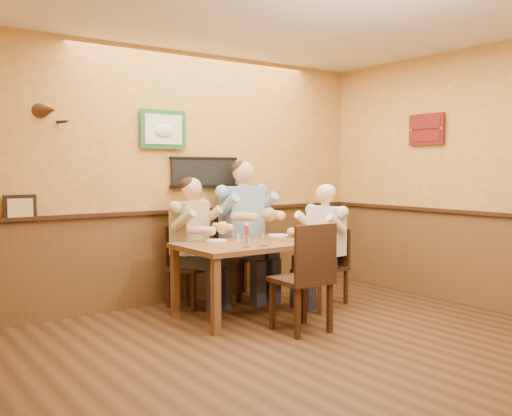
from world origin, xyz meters
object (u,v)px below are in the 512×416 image
Objects in this scene: chair_back_right at (242,255)px; diner_blue_polo at (242,236)px; chair_right_end at (326,266)px; diner_white_elder at (326,250)px; dining_table at (249,251)px; water_glass_mid at (264,240)px; pepper_shaker at (249,240)px; salt_shaker at (238,239)px; chair_back_left at (190,266)px; cola_tumbler at (299,236)px; hot_sauce_bottle at (247,233)px; chair_near_side at (301,277)px; diner_tan_shirt at (190,249)px; water_glass_left at (247,241)px.

diner_blue_polo is at bearing 0.00° from chair_back_right.
diner_white_elder reaches higher than chair_right_end.
water_glass_mid is (-0.03, -0.29, 0.15)m from dining_table.
diner_white_elder reaches higher than pepper_shaker.
diner_white_elder is (1.00, -0.06, -0.06)m from dining_table.
diner_blue_polo is at bearing 53.31° from salt_shaker.
chair_back_left reaches higher than cola_tumbler.
water_glass_mid is 0.98× the size of cola_tumbler.
cola_tumbler is 0.62× the size of hot_sauce_bottle.
dining_table is 1.68× the size of chair_right_end.
water_glass_mid reaches higher than dining_table.
chair_near_side is (-0.93, -0.66, 0.09)m from chair_right_end.
diner_blue_polo reaches higher than dining_table.
diner_white_elder is (0.58, -0.80, 0.10)m from chair_back_right.
chair_near_side is at bearing -106.77° from chair_back_right.
chair_near_side is 0.85m from salt_shaker.
chair_near_side reaches higher than water_glass_mid.
diner_blue_polo is at bearing -21.86° from diner_tan_shirt.
chair_back_right is 8.47× the size of water_glass_left.
chair_right_end is 1.03m from diner_blue_polo.
hot_sauce_bottle reaches higher than cola_tumbler.
diner_tan_shirt is at bearing 125.82° from cola_tumbler.
diner_tan_shirt is (-1.29, 0.76, 0.21)m from chair_right_end.
cola_tumbler is 0.53m from hot_sauce_bottle.
salt_shaker is (-1.09, 0.11, 0.20)m from diner_white_elder.
chair_back_left reaches higher than salt_shaker.
chair_back_right is at bearing 60.69° from dining_table.
diner_blue_polo is 0.94m from pepper_shaker.
chair_near_side reaches higher than chair_right_end.
dining_table is 17.26× the size of salt_shaker.
diner_white_elder is at bearing 0.00° from chair_right_end.
water_glass_mid is (-0.44, -1.02, 0.10)m from diner_blue_polo.
dining_table is 1.59× the size of chair_back_left.
water_glass_left reaches higher than chair_right_end.
chair_near_side reaches higher than chair_back_left.
diner_white_elder is 1.05m from hot_sauce_bottle.
diner_blue_polo is (0.00, 0.00, 0.21)m from chair_back_right.
dining_table is 1.00m from diner_white_elder.
water_glass_mid reaches higher than salt_shaker.
hot_sauce_bottle is (0.19, 0.28, 0.04)m from water_glass_left.
chair_near_side is at bearing -77.74° from salt_shaker.
diner_tan_shirt is at bearing 94.87° from water_glass_left.
cola_tumbler is at bearing -73.02° from chair_right_end.
salt_shaker reaches higher than dining_table.
chair_back_left is at bearing 111.74° from hot_sauce_bottle.
salt_shaker is (0.19, -0.65, 0.16)m from diner_tan_shirt.
chair_back_right is at bearing 59.04° from hot_sauce_bottle.
chair_back_left is 7.49× the size of water_glass_left.
diner_tan_shirt is at bearing -124.71° from chair_right_end.
water_glass_mid is (-0.10, 0.44, 0.31)m from chair_near_side.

